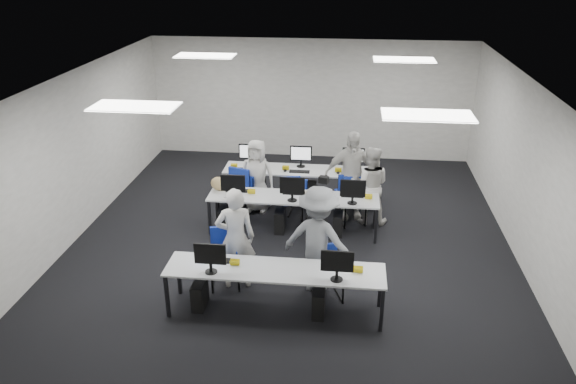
# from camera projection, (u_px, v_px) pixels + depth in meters

# --- Properties ---
(room) EXTENTS (9.00, 9.02, 3.00)m
(room) POSITION_uv_depth(u_px,v_px,m) (292.00, 162.00, 10.01)
(room) COLOR black
(room) RESTS_ON ground
(ceiling_panels) EXTENTS (5.20, 4.60, 0.02)m
(ceiling_panels) POSITION_uv_depth(u_px,v_px,m) (293.00, 79.00, 9.42)
(ceiling_panels) COLOR white
(ceiling_panels) RESTS_ON room
(desk_front) EXTENTS (3.20, 0.70, 0.73)m
(desk_front) POSITION_uv_depth(u_px,v_px,m) (275.00, 272.00, 8.16)
(desk_front) COLOR silver
(desk_front) RESTS_ON ground
(desk_mid) EXTENTS (3.20, 0.70, 0.73)m
(desk_mid) POSITION_uv_depth(u_px,v_px,m) (293.00, 199.00, 10.52)
(desk_mid) COLOR silver
(desk_mid) RESTS_ON ground
(desk_back) EXTENTS (3.20, 0.70, 0.73)m
(desk_back) POSITION_uv_depth(u_px,v_px,m) (300.00, 172.00, 11.80)
(desk_back) COLOR silver
(desk_back) RESTS_ON ground
(equipment_front) EXTENTS (2.51, 0.41, 1.19)m
(equipment_front) POSITION_uv_depth(u_px,v_px,m) (262.00, 291.00, 8.29)
(equipment_front) COLOR #0D3DB0
(equipment_front) RESTS_ON desk_front
(equipment_mid) EXTENTS (2.91, 0.41, 1.19)m
(equipment_mid) POSITION_uv_depth(u_px,v_px,m) (283.00, 214.00, 10.65)
(equipment_mid) COLOR white
(equipment_mid) RESTS_ON desk_mid
(equipment_back) EXTENTS (2.91, 0.41, 1.19)m
(equipment_back) POSITION_uv_depth(u_px,v_px,m) (309.00, 186.00, 11.92)
(equipment_back) COLOR white
(equipment_back) RESTS_ON desk_back
(chair_0) EXTENTS (0.55, 0.58, 0.94)m
(chair_0) POSITION_uv_depth(u_px,v_px,m) (225.00, 268.00, 8.99)
(chair_0) COLOR navy
(chair_0) RESTS_ON ground
(chair_1) EXTENTS (0.54, 0.56, 0.84)m
(chair_1) POSITION_uv_depth(u_px,v_px,m) (327.00, 282.00, 8.66)
(chair_1) COLOR navy
(chair_1) RESTS_ON ground
(chair_2) EXTENTS (0.63, 0.65, 0.98)m
(chair_2) POSITION_uv_depth(u_px,v_px,m) (235.00, 203.00, 11.24)
(chair_2) COLOR navy
(chair_2) RESTS_ON ground
(chair_3) EXTENTS (0.51, 0.54, 0.87)m
(chair_3) POSITION_uv_depth(u_px,v_px,m) (291.00, 208.00, 11.12)
(chair_3) COLOR navy
(chair_3) RESTS_ON ground
(chair_4) EXTENTS (0.61, 0.63, 0.95)m
(chair_4) POSITION_uv_depth(u_px,v_px,m) (351.00, 208.00, 11.04)
(chair_4) COLOR navy
(chair_4) RESTS_ON ground
(chair_5) EXTENTS (0.53, 0.55, 0.82)m
(chair_5) POSITION_uv_depth(u_px,v_px,m) (251.00, 198.00, 11.60)
(chair_5) COLOR navy
(chair_5) RESTS_ON ground
(chair_6) EXTENTS (0.44, 0.47, 0.84)m
(chair_6) POSITION_uv_depth(u_px,v_px,m) (299.00, 202.00, 11.40)
(chair_6) COLOR navy
(chair_6) RESTS_ON ground
(chair_7) EXTENTS (0.61, 0.64, 0.94)m
(chair_7) POSITION_uv_depth(u_px,v_px,m) (349.00, 202.00, 11.32)
(chair_7) COLOR navy
(chair_7) RESTS_ON ground
(handbag) EXTENTS (0.35, 0.26, 0.26)m
(handbag) POSITION_uv_depth(u_px,v_px,m) (219.00, 184.00, 10.74)
(handbag) COLOR tan
(handbag) RESTS_ON desk_mid
(student_0) EXTENTS (0.69, 0.53, 1.69)m
(student_0) POSITION_uv_depth(u_px,v_px,m) (235.00, 238.00, 8.75)
(student_0) COLOR #BAB7AF
(student_0) RESTS_ON ground
(student_1) EXTENTS (0.79, 0.63, 1.56)m
(student_1) POSITION_uv_depth(u_px,v_px,m) (370.00, 185.00, 10.87)
(student_1) COLOR #BAB7AF
(student_1) RESTS_ON ground
(student_2) EXTENTS (0.79, 0.57, 1.51)m
(student_2) POSITION_uv_depth(u_px,v_px,m) (257.00, 176.00, 11.39)
(student_2) COLOR #BAB7AF
(student_2) RESTS_ON ground
(student_3) EXTENTS (1.12, 0.61, 1.81)m
(student_3) POSITION_uv_depth(u_px,v_px,m) (351.00, 175.00, 11.02)
(student_3) COLOR #BAB7AF
(student_3) RESTS_ON ground
(photographer) EXTENTS (1.27, 0.94, 1.75)m
(photographer) POSITION_uv_depth(u_px,v_px,m) (318.00, 240.00, 8.65)
(photographer) COLOR slate
(photographer) RESTS_ON ground
(dslr_camera) EXTENTS (0.18, 0.21, 0.10)m
(dslr_camera) POSITION_uv_depth(u_px,v_px,m) (324.00, 180.00, 8.43)
(dslr_camera) COLOR black
(dslr_camera) RESTS_ON photographer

